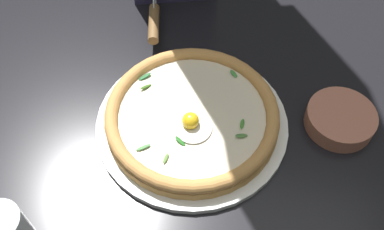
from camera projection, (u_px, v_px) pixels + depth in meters
ground_plane at (185, 137)px, 0.81m from camera, size 2.40×2.40×0.03m
pizza_plate at (192, 123)px, 0.80m from camera, size 0.35×0.35×0.01m
pizza at (192, 116)px, 0.78m from camera, size 0.31×0.31×0.05m
side_bowl at (340, 119)px, 0.80m from camera, size 0.12×0.12×0.03m
pizza_cutter at (154, 17)px, 0.92m from camera, size 0.16×0.04×0.07m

